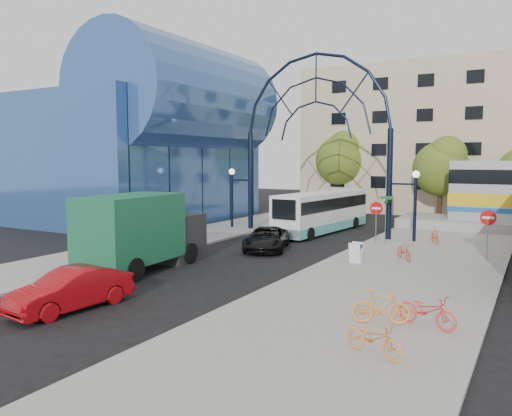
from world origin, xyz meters
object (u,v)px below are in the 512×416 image
Objects in this scene: tree_north_a at (442,166)px; green_truck at (144,232)px; sandwich_board at (356,250)px; black_suv at (267,239)px; bike_far_c at (373,338)px; bike_far_b at (381,307)px; tree_north_b at (343,158)px; gateway_arch at (316,107)px; red_sedan at (71,290)px; do_not_enter_sign at (488,223)px; city_bus at (322,211)px; stop_sign at (376,212)px; bike_near_a at (404,251)px; bike_far_a at (427,311)px; street_name_sign at (386,209)px; bike_near_b at (435,236)px.

tree_north_a is 27.25m from green_truck.
black_suv is (-5.69, 1.44, -0.09)m from sandwich_board.
bike_far_c is (3.57, -30.76, -4.03)m from tree_north_a.
bike_far_b is at bearing -66.77° from sandwich_board.
tree_north_b is at bearing 111.59° from sandwich_board.
gateway_arch reaches higher than bike_far_b.
sandwich_board is 0.23× the size of red_sedan.
bike_far_c is (0.53, -2.52, -0.08)m from bike_far_b.
city_bus is (-11.05, 5.53, -0.50)m from do_not_enter_sign.
stop_sign reaches higher than red_sedan.
green_truck is at bearing -87.70° from tree_north_b.
sandwich_board is at bearing -168.39° from bike_near_a.
tree_north_a is 1.50× the size of black_suv.
bike_near_a is 0.91× the size of bike_far_c.
city_bus is 8.15m from black_suv.
bike_far_a is at bearing -65.79° from tree_north_b.
tree_north_a is 0.67× the size of city_bus.
gateway_arch is 15.54m from green_truck.
do_not_enter_sign is at bearing -21.39° from city_bus.
tree_north_b is 36.13m from red_sedan.
tree_north_a is at bearing 86.04° from street_name_sign.
green_truck is at bearing -153.90° from bike_near_b.
bike_far_a is (10.88, 3.86, -0.09)m from red_sedan.
do_not_enter_sign is at bearing -24.16° from street_name_sign.
street_name_sign is 1.77× the size of bike_near_a.
sandwich_board is 0.56× the size of bike_far_b.
bike_far_a reaches higher than bike_near_a.
green_truck is (-2.69, -13.71, -6.80)m from gateway_arch.
bike_far_a reaches higher than bike_far_c.
tree_north_b is 1.72× the size of black_suv.
gateway_arch is at bearing 9.08° from bike_far_b.
tree_north_b is 23.29m from black_suv.
bike_far_b is (-1.84, -12.31, -1.32)m from do_not_enter_sign.
bike_far_a is at bearing -13.48° from green_truck.
black_suv reaches higher than bike_near_a.
sandwich_board is 2.73m from bike_near_a.
gateway_arch is 7.25m from city_bus.
stop_sign reaches higher than do_not_enter_sign.
gateway_arch is at bearing -76.32° from tree_north_b.
green_truck is 4.54× the size of bike_near_b.
city_bus is 6.59× the size of bike_near_a.
gateway_arch is at bearing 50.94° from bike_far_a.
street_name_sign is at bearing -15.07° from gateway_arch.
tree_north_a reaches higher than black_suv.
sandwich_board is 10.10m from green_truck.
bike_far_a is at bearing -92.74° from do_not_enter_sign.
red_sedan is (3.43, -35.68, -4.56)m from tree_north_b.
bike_near_a is at bearing -62.74° from tree_north_b.
sandwich_board is (5.60, -8.02, -7.81)m from gateway_arch.
bike_near_b is at bearing 22.14° from street_name_sign.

